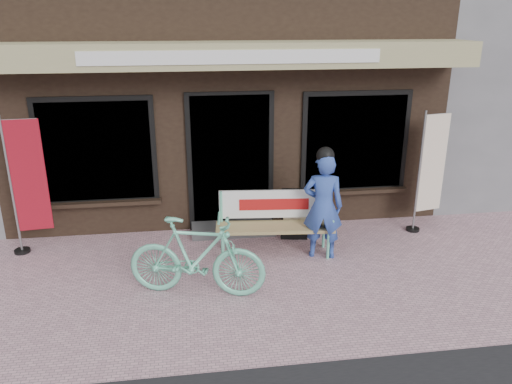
{
  "coord_description": "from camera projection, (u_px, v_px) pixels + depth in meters",
  "views": [
    {
      "loc": [
        -0.65,
        -5.49,
        3.26
      ],
      "look_at": [
        0.22,
        0.7,
        1.05
      ],
      "focal_mm": 35.0,
      "sensor_mm": 36.0,
      "label": 1
    }
  ],
  "objects": [
    {
      "name": "nobori_red",
      "position": [
        27.0,
        184.0,
        6.98
      ],
      "size": [
        0.6,
        0.24,
        2.02
      ],
      "rotation": [
        0.0,
        0.0,
        0.1
      ],
      "color": "gray",
      "rests_on": "ground"
    },
    {
      "name": "nobori_cream",
      "position": [
        430.0,
        170.0,
        7.75
      ],
      "size": [
        0.58,
        0.25,
        1.94
      ],
      "rotation": [
        0.0,
        0.0,
        0.2
      ],
      "color": "gray",
      "rests_on": "ground"
    },
    {
      "name": "ground",
      "position": [
        247.0,
        289.0,
        6.3
      ],
      "size": [
        70.0,
        70.0,
        0.0
      ],
      "primitive_type": "plane",
      "color": "#C597A4",
      "rests_on": "ground"
    },
    {
      "name": "bicycle",
      "position": [
        197.0,
        257.0,
        6.03
      ],
      "size": [
        1.75,
        0.89,
        1.01
      ],
      "primitive_type": "imported",
      "rotation": [
        0.0,
        0.0,
        1.31
      ],
      "color": "#6AD0AC",
      "rests_on": "ground"
    },
    {
      "name": "storefront",
      "position": [
        215.0,
        30.0,
        9.93
      ],
      "size": [
        7.0,
        6.77,
        6.0
      ],
      "color": "black",
      "rests_on": "ground"
    },
    {
      "name": "menu_stand",
      "position": [
        295.0,
        214.0,
        7.58
      ],
      "size": [
        0.41,
        0.15,
        0.82
      ],
      "rotation": [
        0.0,
        0.0,
        -0.17
      ],
      "color": "black",
      "rests_on": "ground"
    },
    {
      "name": "bench",
      "position": [
        274.0,
        218.0,
        7.15
      ],
      "size": [
        1.71,
        0.58,
        0.91
      ],
      "rotation": [
        0.0,
        0.0,
        -0.09
      ],
      "color": "#6AD0AC",
      "rests_on": "ground"
    },
    {
      "name": "person",
      "position": [
        323.0,
        204.0,
        6.92
      ],
      "size": [
        0.62,
        0.48,
        1.61
      ],
      "rotation": [
        0.0,
        0.0,
        -0.23
      ],
      "color": "#314EA9",
      "rests_on": "ground"
    }
  ]
}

